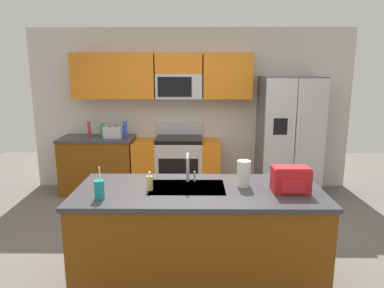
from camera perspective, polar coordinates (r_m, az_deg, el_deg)
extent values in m
plane|color=#66605B|center=(4.14, -0.53, -16.16)|extent=(9.00, 9.00, 0.00)
cube|color=beige|center=(5.83, -0.17, 5.60)|extent=(5.20, 0.10, 2.60)
cube|color=orange|center=(5.80, -15.44, 10.59)|extent=(0.70, 0.32, 0.70)
cube|color=orange|center=(5.66, -9.06, 10.84)|extent=(0.58, 0.32, 0.70)
cube|color=orange|center=(5.61, 5.77, 10.91)|extent=(0.76, 0.32, 0.70)
cube|color=#B7BABF|center=(5.60, -2.11, 9.32)|extent=(0.72, 0.32, 0.38)
cube|color=black|center=(5.44, -2.84, 9.24)|extent=(0.52, 0.01, 0.30)
cube|color=orange|center=(5.59, -2.14, 12.91)|extent=(0.72, 0.32, 0.32)
cube|color=brown|center=(5.87, -14.92, -3.44)|extent=(1.12, 0.60, 0.86)
cube|color=#38383D|center=(5.77, -15.16, 0.88)|extent=(1.15, 0.63, 0.04)
cube|color=#B7BABF|center=(5.66, -2.08, -3.69)|extent=(0.72, 0.60, 0.84)
cube|color=black|center=(5.36, -2.23, -4.26)|extent=(0.60, 0.01, 0.36)
cube|color=black|center=(5.56, -2.12, 0.78)|extent=(0.72, 0.60, 0.06)
cube|color=#B7BABF|center=(5.80, -2.00, 2.56)|extent=(0.72, 0.06, 0.20)
cube|color=orange|center=(5.71, -7.51, -3.64)|extent=(0.36, 0.60, 0.84)
cube|color=orange|center=(5.66, 2.99, -3.70)|extent=(0.28, 0.60, 0.84)
cube|color=#4C4F54|center=(5.68, 15.33, 1.17)|extent=(0.90, 0.70, 1.85)
cube|color=#B7BABF|center=(5.28, 13.97, 0.42)|extent=(0.44, 0.04, 1.81)
cube|color=#B7BABF|center=(5.40, 18.62, 0.40)|extent=(0.44, 0.04, 1.81)
cylinder|color=silver|center=(5.28, 16.15, 1.33)|extent=(0.02, 0.02, 0.60)
cylinder|color=silver|center=(5.29, 16.78, 1.32)|extent=(0.02, 0.02, 0.60)
cube|color=black|center=(5.22, 14.14, 2.76)|extent=(0.20, 0.00, 0.24)
cube|color=brown|center=(3.38, 1.08, -14.84)|extent=(2.18, 0.89, 0.86)
cube|color=#38383D|center=(3.20, 1.12, -7.63)|extent=(2.22, 0.93, 0.04)
cube|color=#B7BABF|center=(3.25, -0.67, -7.25)|extent=(0.68, 0.44, 0.03)
cube|color=#B7BABF|center=(5.63, -12.72, 1.88)|extent=(0.28, 0.16, 0.18)
cube|color=black|center=(5.63, -13.26, 2.76)|extent=(0.03, 0.11, 0.01)
cube|color=black|center=(5.61, -12.27, 2.77)|extent=(0.03, 0.11, 0.01)
cylinder|color=#B2332D|center=(5.77, -16.33, 2.29)|extent=(0.05, 0.05, 0.25)
cylinder|color=green|center=(5.73, -14.33, 2.21)|extent=(0.08, 0.08, 0.23)
cylinder|color=blue|center=(5.69, -10.80, 2.41)|extent=(0.07, 0.07, 0.25)
cylinder|color=#B7BABF|center=(3.36, -0.62, -3.79)|extent=(0.03, 0.03, 0.28)
cylinder|color=#B7BABF|center=(3.23, -0.66, -2.06)|extent=(0.02, 0.20, 0.02)
cylinder|color=#B7BABF|center=(3.39, 0.40, -5.26)|extent=(0.02, 0.02, 0.10)
cylinder|color=teal|center=(3.04, -14.80, -7.17)|extent=(0.08, 0.08, 0.16)
cylinder|color=white|center=(2.99, -14.71, -4.84)|extent=(0.01, 0.03, 0.14)
cylinder|color=#D8CC66|center=(3.16, -6.86, -6.33)|extent=(0.06, 0.06, 0.13)
cylinder|color=white|center=(3.14, -6.90, -4.85)|extent=(0.02, 0.02, 0.04)
cylinder|color=white|center=(3.27, 8.38, -4.74)|extent=(0.12, 0.12, 0.24)
cube|color=red|center=(3.21, 15.69, -5.57)|extent=(0.32, 0.20, 0.22)
cube|color=#AD1A1E|center=(3.16, 15.89, -3.87)|extent=(0.30, 0.14, 0.03)
cube|color=red|center=(3.13, 16.16, -6.67)|extent=(0.20, 0.03, 0.11)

